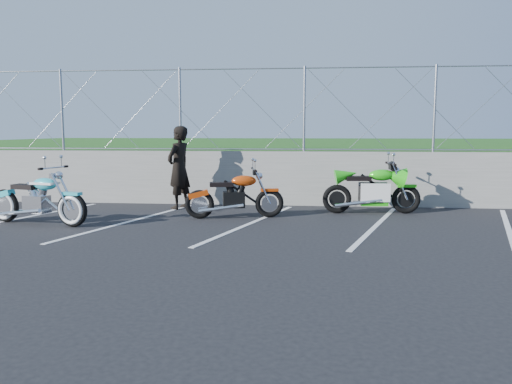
# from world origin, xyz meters

# --- Properties ---
(ground) EXTENTS (90.00, 90.00, 0.00)m
(ground) POSITION_xyz_m (0.00, 0.00, 0.00)
(ground) COLOR black
(ground) RESTS_ON ground
(retaining_wall) EXTENTS (30.00, 0.22, 1.30)m
(retaining_wall) POSITION_xyz_m (0.00, 3.50, 0.65)
(retaining_wall) COLOR slate
(retaining_wall) RESTS_ON ground
(grass_field) EXTENTS (30.00, 20.00, 1.30)m
(grass_field) POSITION_xyz_m (0.00, 13.50, 0.65)
(grass_field) COLOR #1A4913
(grass_field) RESTS_ON ground
(chain_link_fence) EXTENTS (28.00, 0.03, 2.00)m
(chain_link_fence) POSITION_xyz_m (0.00, 3.50, 2.30)
(chain_link_fence) COLOR gray
(chain_link_fence) RESTS_ON retaining_wall
(parking_lines) EXTENTS (18.29, 4.31, 0.01)m
(parking_lines) POSITION_xyz_m (1.20, 1.00, 0.00)
(parking_lines) COLOR silver
(parking_lines) RESTS_ON ground
(cruiser_turquoise) EXTENTS (2.22, 0.76, 1.12)m
(cruiser_turquoise) POSITION_xyz_m (-4.03, 0.48, 0.45)
(cruiser_turquoise) COLOR black
(cruiser_turquoise) RESTS_ON ground
(naked_orange) EXTENTS (2.02, 0.69, 1.02)m
(naked_orange) POSITION_xyz_m (-0.37, 1.56, 0.43)
(naked_orange) COLOR black
(naked_orange) RESTS_ON ground
(sportbike_green) EXTENTS (2.13, 0.76, 1.10)m
(sportbike_green) POSITION_xyz_m (2.51, 2.42, 0.47)
(sportbike_green) COLOR black
(sportbike_green) RESTS_ON ground
(person_standing) EXTENTS (0.68, 0.81, 1.90)m
(person_standing) POSITION_xyz_m (-1.85, 2.68, 0.95)
(person_standing) COLOR black
(person_standing) RESTS_ON ground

